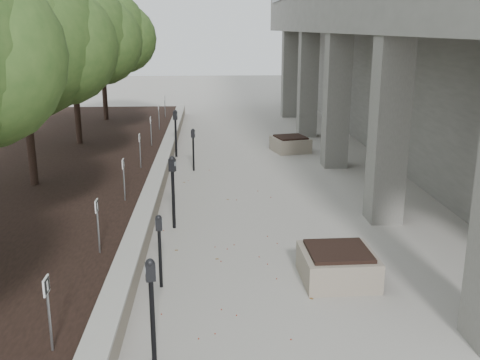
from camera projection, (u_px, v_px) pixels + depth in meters
name	position (u px, v px, depth m)	size (l,w,h in m)	color
retaining_wall	(159.00, 177.00, 14.89)	(0.39, 26.00, 0.50)	gray
planting_bed	(20.00, 181.00, 14.71)	(7.00, 26.00, 0.40)	black
crabapple_tree_3	(23.00, 73.00, 13.01)	(4.60, 4.00, 5.44)	#335420
crabapple_tree_4	(73.00, 61.00, 17.82)	(4.60, 4.00, 5.44)	#335420
crabapple_tree_5	(102.00, 54.00, 22.64)	(4.60, 4.00, 5.44)	#335420
parking_sign_2	(49.00, 315.00, 6.52)	(0.04, 0.22, 0.96)	black
parking_sign_3	(98.00, 226.00, 9.41)	(0.04, 0.22, 0.96)	black
parking_sign_4	(124.00, 180.00, 12.29)	(0.04, 0.22, 0.96)	black
parking_sign_5	(140.00, 151.00, 15.18)	(0.04, 0.22, 0.96)	black
parking_sign_6	(151.00, 131.00, 18.07)	(0.04, 0.22, 0.96)	black
parking_sign_7	(159.00, 117.00, 20.96)	(0.04, 0.22, 0.96)	black
parking_sign_8	(165.00, 106.00, 23.84)	(0.04, 0.22, 0.96)	black
parking_meter_1	(152.00, 311.00, 6.94)	(0.14, 0.10, 1.42)	black
parking_meter_2	(160.00, 251.00, 8.99)	(0.12, 0.09, 1.26)	black
parking_meter_3	(173.00, 192.00, 11.65)	(0.16, 0.11, 1.58)	black
parking_meter_4	(193.00, 150.00, 16.43)	(0.13, 0.09, 1.28)	black
parking_meter_5	(176.00, 134.00, 18.17)	(0.16, 0.11, 1.57)	black
planter_front	(338.00, 265.00, 9.32)	(1.21, 1.21, 0.56)	gray
planter_back	(290.00, 144.00, 19.13)	(1.15, 1.15, 0.54)	gray
berry_scatter	(227.00, 239.00, 11.20)	(3.30, 14.10, 0.02)	#96230A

